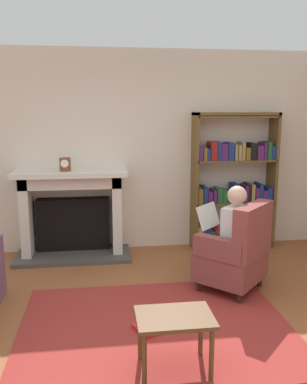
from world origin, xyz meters
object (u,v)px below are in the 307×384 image
at_px(mantel_clock, 65,164).
at_px(armchair_reading, 236,253).
at_px(seated_reader, 227,233).
at_px(side_table, 175,324).
at_px(bookshelf, 234,185).
at_px(fireplace, 72,211).

bearing_deg(mantel_clock, armchair_reading, -34.23).
xyz_separation_m(seated_reader, side_table, (-0.81, -1.35, -0.25)).
xyz_separation_m(mantel_clock, armchair_reading, (1.84, -1.25, -0.81)).
xyz_separation_m(mantel_clock, bookshelf, (2.26, 0.14, -0.34)).
bearing_deg(armchair_reading, bookshelf, -152.18).
distance_m(mantel_clock, side_table, 2.82).
bearing_deg(side_table, mantel_clock, 110.59).
xyz_separation_m(fireplace, side_table, (0.88, -2.62, -0.23)).
distance_m(mantel_clock, bookshelf, 2.29).
bearing_deg(mantel_clock, bookshelf, 3.44).
bearing_deg(side_table, seated_reader, 58.91).
height_order(mantel_clock, side_table, mantel_clock).
relative_size(fireplace, side_table, 2.64).
relative_size(armchair_reading, side_table, 1.73).
bearing_deg(mantel_clock, seated_reader, -33.65).
relative_size(armchair_reading, seated_reader, 0.85).
height_order(fireplace, armchair_reading, fireplace).
bearing_deg(bookshelf, mantel_clock, -176.56).
bearing_deg(armchair_reading, side_table, 9.27).
bearing_deg(bookshelf, fireplace, -179.10).
bearing_deg(side_table, armchair_reading, 54.68).
relative_size(bookshelf, armchair_reading, 1.94).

